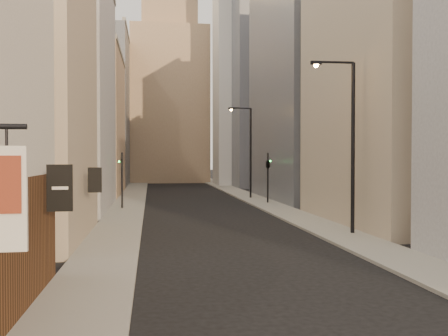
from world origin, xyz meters
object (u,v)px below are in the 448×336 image
clock_tower (169,88)px  streetlamp_mid (349,136)px  white_tower (240,71)px  traffic_light_left (122,169)px  streetlamp_far (248,147)px  traffic_light_right (268,164)px

clock_tower → streetlamp_mid: size_ratio=4.42×
white_tower → traffic_light_left: size_ratio=8.30×
clock_tower → white_tower: bearing=-51.8°
white_tower → traffic_light_left: bearing=-115.0°
clock_tower → streetlamp_far: bearing=-80.1°
white_tower → traffic_light_right: (-3.13, -32.96, -14.71)m
white_tower → streetlamp_mid: (-3.00, -52.71, -12.81)m
white_tower → streetlamp_mid: 54.32m
clock_tower → traffic_light_right: 49.55m
traffic_light_right → traffic_light_left: bearing=11.0°
clock_tower → streetlamp_mid: (8.00, -66.71, -11.84)m
streetlamp_mid → streetlamp_far: bearing=93.5°
streetlamp_mid → traffic_light_right: size_ratio=2.03×
traffic_light_left → white_tower: bearing=-101.4°
streetlamp_mid → streetlamp_far: size_ratio=1.02×
traffic_light_right → streetlamp_mid: bearing=87.8°
white_tower → traffic_light_left: 42.78m
traffic_light_left → traffic_light_right: 14.19m
clock_tower → traffic_light_left: bearing=-96.7°
clock_tower → streetlamp_mid: clock_tower is taller
streetlamp_far → traffic_light_right: (0.75, -6.05, -1.80)m
clock_tower → streetlamp_far: (7.13, -40.91, -11.93)m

